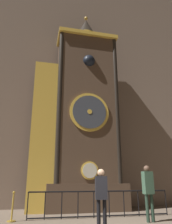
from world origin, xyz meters
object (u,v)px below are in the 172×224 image
object	(u,v)px
clock_tower	(79,116)
visitor_near	(101,192)
stanchion_post	(12,212)
visitor_far	(148,187)

from	to	relation	value
clock_tower	visitor_near	xyz separation A→B (m)	(-0.05, -3.87, -3.41)
clock_tower	stanchion_post	bearing A→B (deg)	-141.81
clock_tower	stanchion_post	distance (m)	5.28
stanchion_post	visitor_far	bearing A→B (deg)	-14.01
visitor_far	visitor_near	bearing A→B (deg)	-164.57
visitor_near	clock_tower	bearing A→B (deg)	97.89
clock_tower	visitor_near	bearing A→B (deg)	-90.73
visitor_near	visitor_far	xyz separation A→B (m)	(1.87, 0.69, 0.10)
stanchion_post	visitor_near	bearing A→B (deg)	-34.90
clock_tower	visitor_far	xyz separation A→B (m)	(1.82, -3.18, -3.30)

